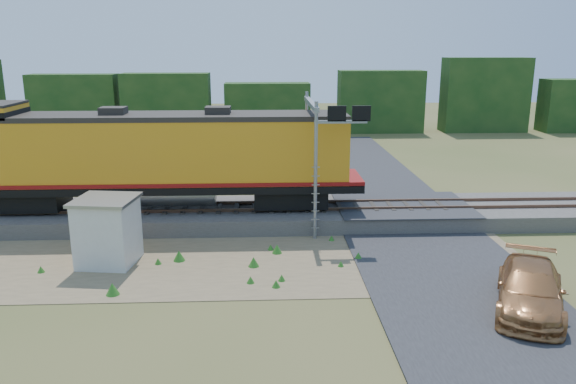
{
  "coord_description": "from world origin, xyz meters",
  "views": [
    {
      "loc": [
        -0.39,
        -22.33,
        8.99
      ],
      "look_at": [
        0.76,
        3.0,
        2.4
      ],
      "focal_mm": 35.0,
      "sensor_mm": 36.0,
      "label": 1
    }
  ],
  "objects_px": {
    "shed": "(108,231)",
    "locomotive": "(152,156)",
    "car": "(530,289)",
    "signal_gantry": "(319,130)"
  },
  "relations": [
    {
      "from": "locomotive",
      "to": "shed",
      "type": "height_order",
      "value": "locomotive"
    },
    {
      "from": "signal_gantry",
      "to": "car",
      "type": "distance_m",
      "value": 12.63
    },
    {
      "from": "shed",
      "to": "car",
      "type": "distance_m",
      "value": 16.69
    },
    {
      "from": "shed",
      "to": "locomotive",
      "type": "bearing_deg",
      "value": 87.91
    },
    {
      "from": "locomotive",
      "to": "shed",
      "type": "relative_size",
      "value": 7.21
    },
    {
      "from": "shed",
      "to": "signal_gantry",
      "type": "xyz_separation_m",
      "value": [
        9.37,
        4.89,
        3.52
      ]
    },
    {
      "from": "signal_gantry",
      "to": "car",
      "type": "height_order",
      "value": "signal_gantry"
    },
    {
      "from": "locomotive",
      "to": "shed",
      "type": "xyz_separation_m",
      "value": [
        -0.95,
        -5.54,
        -2.14
      ]
    },
    {
      "from": "car",
      "to": "shed",
      "type": "bearing_deg",
      "value": -173.51
    },
    {
      "from": "locomotive",
      "to": "signal_gantry",
      "type": "distance_m",
      "value": 8.56
    }
  ]
}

